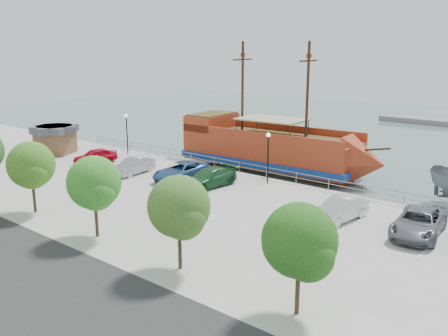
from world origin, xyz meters
The scene contains 20 objects.
ground centered at (0.00, 0.00, -1.00)m, with size 160.00×160.00×0.00m, color #486563.
street centered at (0.00, -16.00, 0.01)m, with size 100.00×8.00×0.04m, color #252525.
sidewalk centered at (0.00, -10.00, 0.01)m, with size 100.00×4.00×0.05m, color #A4A49F.
seawall_railing centered at (0.00, 7.80, 0.53)m, with size 50.00×0.06×1.00m.
pirate_ship centered at (-3.06, 13.57, 1.21)m, with size 21.12×7.07×13.20m.
dock_west centered at (-14.18, 9.20, -0.82)m, with size 6.27×1.79×0.36m, color gray.
dock_mid centered at (8.07, 9.20, -0.80)m, with size 7.04×2.01×0.40m, color slate.
shed centered at (-24.13, 1.81, 1.60)m, with size 4.78×4.78×3.00m.
lamp_post_left centered at (-18.00, 6.50, 2.94)m, with size 0.36×0.36×4.28m.
lamp_post_mid centered at (0.00, 6.50, 2.94)m, with size 0.36×0.36×4.28m.
tree_c centered at (-7.85, -10.07, 3.30)m, with size 3.30×3.20×5.00m.
tree_d centered at (-0.85, -10.07, 3.30)m, with size 3.30×3.20×5.00m.
tree_e centered at (6.15, -10.07, 3.30)m, with size 3.30×3.20×5.00m.
tree_f centered at (13.15, -10.07, 3.30)m, with size 3.30×3.20×5.00m.
parked_car_a centered at (-17.08, 1.70, 0.73)m, with size 1.72×4.26×1.45m, color #B6051E.
parked_car_b centered at (-11.05, 1.38, 0.73)m, with size 1.55×4.44×1.46m, color #9D9FA9.
parked_car_c centered at (-6.32, 2.64, 0.76)m, with size 2.52×5.45×1.52m, color #274C83.
parked_car_d centered at (-3.05, 2.57, 0.76)m, with size 2.12×5.21×1.51m, color #21582E.
parked_car_f centered at (8.92, 2.01, 0.76)m, with size 1.62×4.64×1.53m, color silver.
parked_car_g centered at (13.80, 2.65, 0.78)m, with size 2.60×5.64×1.57m, color slate.
Camera 1 is at (22.92, -26.88, 11.26)m, focal length 40.00 mm.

